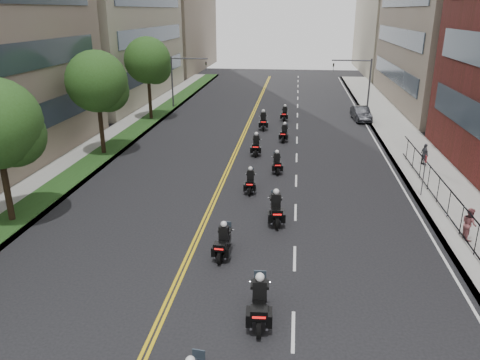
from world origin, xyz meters
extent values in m
cube|color=gray|center=(12.00, 25.00, 0.07)|extent=(4.00, 90.00, 0.15)
cube|color=gray|center=(-12.00, 25.00, 0.07)|extent=(4.00, 90.00, 0.15)
cube|color=#1C3B15|center=(-11.20, 25.00, 0.17)|extent=(2.00, 90.00, 0.04)
cube|color=#333F4C|center=(13.95, 48.00, 3.50)|extent=(0.12, 24.08, 1.80)
cube|color=#333F4C|center=(13.95, 48.00, 7.50)|extent=(0.12, 24.08, 1.80)
cube|color=#333F4C|center=(-13.95, 17.00, 3.50)|extent=(0.12, 25.80, 1.80)
cube|color=#333F4C|center=(-13.95, 48.00, 3.50)|extent=(0.12, 24.08, 1.80)
cube|color=#333F4C|center=(-13.95, 48.00, 7.50)|extent=(0.12, 24.08, 1.80)
cube|color=black|center=(11.00, 12.00, 1.60)|extent=(0.05, 28.00, 0.05)
cube|color=black|center=(11.00, 12.00, 0.30)|extent=(0.05, 28.00, 0.05)
cylinder|color=#2F2215|center=(-11.20, 12.00, 2.42)|extent=(0.32, 0.32, 4.83)
sphere|color=#284F1A|center=(-10.60, 12.40, 4.49)|extent=(3.08, 3.08, 3.08)
cylinder|color=#2F2215|center=(-11.20, 24.00, 2.55)|extent=(0.32, 0.32, 5.11)
sphere|color=#284F1A|center=(-11.20, 24.00, 5.47)|extent=(4.40, 4.40, 4.40)
sphere|color=#284F1A|center=(-10.60, 24.40, 4.75)|extent=(3.08, 3.08, 3.08)
cylinder|color=#2F2215|center=(-11.20, 36.00, 2.69)|extent=(0.32, 0.32, 5.39)
sphere|color=#284F1A|center=(-11.20, 36.00, 5.78)|extent=(4.40, 4.40, 4.40)
sphere|color=#284F1A|center=(-10.60, 36.40, 5.00)|extent=(3.08, 3.08, 3.08)
cylinder|color=#3F3F44|center=(10.50, 42.00, 2.80)|extent=(0.18, 0.18, 5.60)
cylinder|color=#3F3F44|center=(8.50, 42.00, 5.40)|extent=(4.00, 0.14, 0.14)
imported|color=black|center=(6.70, 42.00, 4.60)|extent=(0.16, 0.20, 1.00)
cylinder|color=#3F3F44|center=(-10.50, 42.00, 2.80)|extent=(0.18, 0.18, 5.60)
cylinder|color=#3F3F44|center=(-8.50, 42.00, 5.40)|extent=(4.00, 0.14, 0.14)
imported|color=black|center=(-6.70, 42.00, 4.60)|extent=(0.16, 0.20, 1.00)
cylinder|color=black|center=(2.06, 4.59, 0.37)|extent=(0.20, 0.76, 0.75)
cylinder|color=black|center=(1.95, 6.35, 0.37)|extent=(0.20, 0.76, 0.75)
cube|color=black|center=(2.01, 5.47, 0.68)|extent=(0.55, 1.51, 0.44)
cube|color=silver|center=(2.00, 5.53, 0.43)|extent=(0.46, 0.63, 0.33)
cube|color=black|center=(2.06, 4.59, 0.95)|extent=(0.60, 0.50, 0.35)
cube|color=red|center=(2.07, 4.36, 0.93)|extent=(0.44, 0.06, 0.08)
cube|color=black|center=(2.00, 5.53, 1.23)|extent=(0.50, 0.34, 0.68)
sphere|color=silver|center=(2.00, 5.54, 1.70)|extent=(0.32, 0.32, 0.32)
cylinder|color=black|center=(0.03, 9.14, 0.33)|extent=(0.18, 0.67, 0.66)
cylinder|color=black|center=(0.12, 10.69, 0.33)|extent=(0.18, 0.67, 0.66)
cube|color=black|center=(0.07, 9.92, 0.60)|extent=(0.49, 1.33, 0.39)
cube|color=silver|center=(0.08, 9.97, 0.38)|extent=(0.40, 0.55, 0.29)
cube|color=black|center=(0.03, 9.14, 0.83)|extent=(0.53, 0.44, 0.31)
cube|color=red|center=(0.01, 8.94, 0.81)|extent=(0.39, 0.05, 0.07)
cube|color=black|center=(0.08, 9.97, 1.08)|extent=(0.44, 0.30, 0.60)
sphere|color=silver|center=(0.08, 9.98, 1.49)|extent=(0.28, 0.28, 0.28)
cylinder|color=black|center=(2.28, 12.81, 0.36)|extent=(0.23, 0.74, 0.73)
cylinder|color=black|center=(2.09, 14.51, 0.36)|extent=(0.23, 0.74, 0.73)
cube|color=black|center=(2.19, 13.66, 0.66)|extent=(0.60, 1.48, 0.43)
cube|color=silver|center=(2.18, 13.71, 0.42)|extent=(0.47, 0.63, 0.32)
cube|color=black|center=(2.28, 12.81, 0.92)|extent=(0.60, 0.51, 0.34)
cube|color=red|center=(2.30, 12.59, 0.90)|extent=(0.43, 0.08, 0.07)
cube|color=black|center=(2.18, 13.71, 1.20)|extent=(0.50, 0.35, 0.66)
sphere|color=silver|center=(2.18, 13.72, 1.64)|extent=(0.31, 0.31, 0.31)
cylinder|color=black|center=(0.50, 17.09, 0.31)|extent=(0.16, 0.63, 0.62)
cylinder|color=black|center=(0.44, 18.56, 0.31)|extent=(0.16, 0.63, 0.62)
cube|color=black|center=(0.47, 17.82, 0.57)|extent=(0.44, 1.26, 0.37)
cube|color=silver|center=(0.47, 17.87, 0.36)|extent=(0.37, 0.52, 0.28)
cube|color=black|center=(0.50, 17.09, 0.79)|extent=(0.49, 0.41, 0.29)
cube|color=red|center=(0.51, 16.90, 0.77)|extent=(0.37, 0.04, 0.06)
cube|color=black|center=(0.47, 17.87, 1.03)|extent=(0.42, 0.27, 0.57)
sphere|color=silver|center=(0.47, 17.88, 1.41)|extent=(0.27, 0.27, 0.27)
cylinder|color=black|center=(1.97, 20.88, 0.31)|extent=(0.20, 0.63, 0.62)
cylinder|color=black|center=(1.79, 22.31, 0.31)|extent=(0.20, 0.63, 0.62)
cube|color=black|center=(1.88, 21.59, 0.56)|extent=(0.53, 1.26, 0.36)
cube|color=silver|center=(1.87, 21.64, 0.35)|extent=(0.40, 0.54, 0.27)
cube|color=black|center=(1.97, 20.88, 0.78)|extent=(0.51, 0.44, 0.29)
cube|color=red|center=(1.99, 20.69, 0.76)|extent=(0.36, 0.07, 0.06)
cube|color=black|center=(1.87, 21.64, 1.01)|extent=(0.43, 0.30, 0.56)
sphere|color=silver|center=(1.87, 21.65, 1.39)|extent=(0.26, 0.26, 0.26)
cylinder|color=black|center=(0.18, 24.71, 0.35)|extent=(0.17, 0.70, 0.69)
cylinder|color=black|center=(0.12, 26.33, 0.35)|extent=(0.17, 0.70, 0.69)
cube|color=black|center=(0.15, 25.52, 0.63)|extent=(0.48, 1.39, 0.41)
cube|color=silver|center=(0.15, 25.57, 0.40)|extent=(0.41, 0.57, 0.30)
cube|color=black|center=(0.18, 24.71, 0.87)|extent=(0.54, 0.45, 0.33)
cube|color=red|center=(0.19, 24.49, 0.85)|extent=(0.41, 0.05, 0.07)
cube|color=black|center=(0.15, 25.57, 1.14)|extent=(0.46, 0.30, 0.63)
sphere|color=silver|center=(0.15, 25.58, 1.57)|extent=(0.29, 0.29, 0.29)
cylinder|color=black|center=(2.07, 28.92, 0.32)|extent=(0.19, 0.65, 0.64)
cylinder|color=black|center=(2.21, 30.42, 0.32)|extent=(0.19, 0.65, 0.64)
cube|color=black|center=(2.14, 29.67, 0.58)|extent=(0.51, 1.30, 0.38)
cube|color=silver|center=(2.14, 29.71, 0.37)|extent=(0.40, 0.55, 0.28)
cube|color=black|center=(2.07, 28.92, 0.81)|extent=(0.52, 0.44, 0.30)
cube|color=red|center=(2.06, 28.72, 0.79)|extent=(0.38, 0.06, 0.07)
cube|color=black|center=(2.14, 29.71, 1.06)|extent=(0.44, 0.30, 0.58)
sphere|color=silver|center=(2.15, 29.72, 1.45)|extent=(0.27, 0.27, 0.27)
cylinder|color=black|center=(0.17, 32.73, 0.36)|extent=(0.21, 0.74, 0.73)
cylinder|color=black|center=(0.03, 34.43, 0.36)|extent=(0.21, 0.74, 0.73)
cube|color=black|center=(0.10, 33.58, 0.66)|extent=(0.57, 1.48, 0.43)
cube|color=silver|center=(0.10, 33.63, 0.42)|extent=(0.45, 0.62, 0.32)
cube|color=black|center=(0.17, 32.73, 0.92)|extent=(0.59, 0.49, 0.34)
cube|color=red|center=(0.19, 32.50, 0.90)|extent=(0.43, 0.07, 0.07)
cube|color=black|center=(0.10, 33.63, 1.20)|extent=(0.49, 0.34, 0.66)
sphere|color=silver|center=(0.10, 33.64, 1.65)|extent=(0.31, 0.31, 0.31)
cylinder|color=black|center=(1.90, 36.74, 0.32)|extent=(0.16, 0.64, 0.63)
cylinder|color=black|center=(1.97, 38.23, 0.32)|extent=(0.16, 0.64, 0.63)
cube|color=black|center=(1.94, 37.49, 0.58)|extent=(0.45, 1.28, 0.37)
cube|color=silver|center=(1.94, 37.53, 0.36)|extent=(0.38, 0.53, 0.28)
cube|color=black|center=(1.90, 36.74, 0.80)|extent=(0.50, 0.41, 0.30)
cube|color=red|center=(1.89, 36.55, 0.78)|extent=(0.37, 0.05, 0.07)
cube|color=black|center=(1.94, 37.53, 1.04)|extent=(0.42, 0.28, 0.58)
sphere|color=silver|center=(1.94, 37.54, 1.44)|extent=(0.27, 0.27, 0.27)
imported|color=black|center=(9.40, 38.29, 0.67)|extent=(1.80, 4.21, 1.35)
imported|color=#87494C|center=(11.20, 12.56, 0.92)|extent=(0.68, 0.82, 1.54)
imported|color=#43444C|center=(11.94, 23.90, 0.90)|extent=(0.59, 0.94, 1.50)
camera|label=1|loc=(2.97, -8.25, 10.24)|focal=35.00mm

